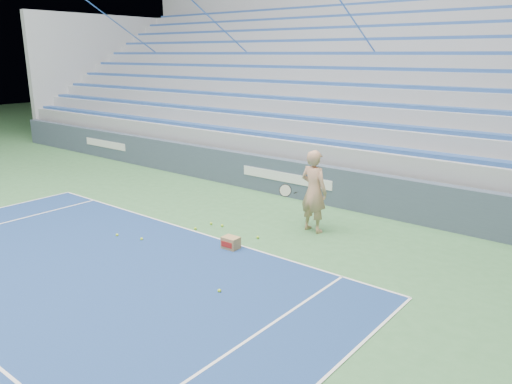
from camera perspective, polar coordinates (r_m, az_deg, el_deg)
sponsor_barrier at (r=14.95m, az=3.74°, el=1.60°), size 30.00×0.32×1.10m
bleachers at (r=19.55m, az=13.72°, el=9.87°), size 31.00×9.15×7.30m
tennis_player at (r=11.89m, az=6.60°, el=0.09°), size 0.99×0.89×1.99m
ball_box at (r=11.01m, az=-2.90°, el=-5.83°), size 0.38×0.30×0.27m
tennis_ball_0 at (r=12.56m, az=-5.16°, el=-3.61°), size 0.07×0.07×0.07m
tennis_ball_1 at (r=12.40m, az=-3.88°, el=-3.85°), size 0.07×0.07×0.07m
tennis_ball_2 at (r=11.60m, az=0.20°, el=-5.20°), size 0.07×0.07×0.07m
tennis_ball_3 at (r=12.19m, az=-15.59°, el=-4.75°), size 0.07×0.07×0.07m
tennis_ball_4 at (r=12.26m, az=-6.95°, el=-4.16°), size 0.07×0.07×0.07m
tennis_ball_5 at (r=11.80m, az=-12.95°, el=-5.25°), size 0.07×0.07×0.07m
tennis_ball_6 at (r=9.15m, az=-4.20°, el=-11.19°), size 0.07×0.07×0.07m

